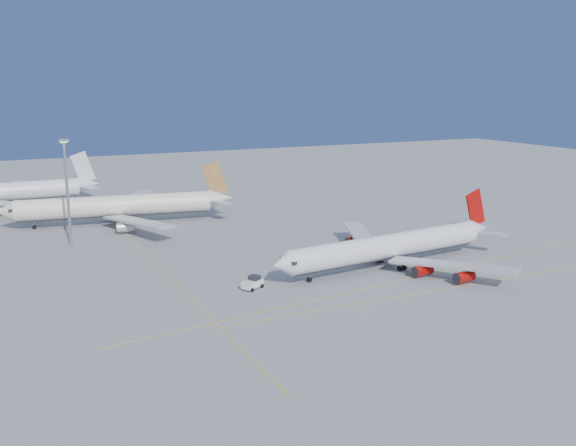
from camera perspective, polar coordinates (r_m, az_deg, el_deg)
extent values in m
plane|color=slate|center=(135.35, 8.04, -4.50)|extent=(500.00, 500.00, 0.00)
cube|color=#D8BF0C|center=(127.51, 13.42, -5.79)|extent=(90.00, 0.18, 0.02)
cube|color=#D8BF0C|center=(130.63, 9.50, -5.17)|extent=(118.86, 16.88, 0.02)
cube|color=#D8BF0C|center=(146.46, -11.91, -3.35)|extent=(0.18, 140.00, 0.02)
cylinder|color=white|center=(139.56, 8.88, -2.05)|extent=(49.97, 10.73, 5.15)
cone|color=white|center=(124.12, -0.53, -3.71)|extent=(4.55, 5.57, 5.15)
cone|color=white|center=(158.80, 16.54, -0.46)|extent=(6.73, 5.56, 4.89)
cube|color=black|center=(124.83, 0.13, -3.37)|extent=(1.96, 5.02, 0.62)
cube|color=#B7B7BC|center=(132.97, 14.41, -3.65)|extent=(17.68, 24.17, 0.49)
cube|color=#B7B7BC|center=(153.41, 6.61, -1.21)|extent=(12.91, 25.79, 0.49)
cube|color=#9C0A06|center=(156.83, 16.32, 1.25)|extent=(6.83, 1.17, 9.39)
cylinder|color=gray|center=(128.35, 1.92, -4.62)|extent=(0.21, 0.21, 2.04)
cylinder|color=black|center=(128.65, 1.92, -5.06)|extent=(1.04, 0.73, 0.98)
cylinder|color=gray|center=(138.32, 10.11, -3.56)|extent=(0.28, 0.28, 2.04)
cylinder|color=black|center=(138.60, 10.09, -3.96)|extent=(1.06, 0.90, 0.98)
cylinder|color=gray|center=(143.57, 8.16, -2.90)|extent=(0.28, 0.28, 2.04)
cylinder|color=black|center=(143.84, 8.15, -3.29)|extent=(1.06, 0.90, 0.98)
cylinder|color=#9C0A06|center=(134.05, 11.88, -4.13)|extent=(4.48, 2.69, 2.22)
cylinder|color=#9C0A06|center=(131.56, 15.40, -4.64)|extent=(4.48, 2.69, 2.22)
cylinder|color=#9C0A06|center=(148.13, 6.63, -2.37)|extent=(4.48, 2.69, 2.22)
cylinder|color=#9C0A06|center=(156.26, 5.94, -1.57)|extent=(4.48, 2.69, 2.22)
cylinder|color=silver|center=(186.27, -15.09, 1.49)|extent=(53.10, 13.63, 5.79)
cone|color=silver|center=(187.61, -23.85, 0.93)|extent=(5.39, 6.41, 5.79)
cone|color=silver|center=(189.44, -6.01, 2.22)|extent=(7.86, 6.50, 5.50)
cube|color=black|center=(187.27, -23.29, 1.15)|extent=(2.43, 5.68, 0.71)
cube|color=#B7B7BC|center=(171.16, -13.20, 0.11)|extent=(13.50, 28.71, 0.56)
cube|color=#B7B7BC|center=(202.45, -13.86, 1.94)|extent=(20.46, 26.39, 0.56)
cube|color=#AC7440|center=(188.26, -6.51, 3.89)|extent=(7.79, 1.62, 10.75)
cylinder|color=gray|center=(187.54, -21.65, 0.02)|extent=(0.24, 0.24, 2.34)
cylinder|color=black|center=(187.78, -21.62, -0.33)|extent=(1.21, 0.87, 1.12)
cylinder|color=gray|center=(182.94, -14.66, 0.20)|extent=(0.33, 0.33, 2.34)
cylinder|color=black|center=(183.18, -14.64, -0.16)|extent=(1.24, 1.07, 1.12)
cylinder|color=gray|center=(191.00, -14.78, 0.70)|extent=(0.33, 0.33, 2.34)
cylinder|color=black|center=(191.23, -14.76, 0.35)|extent=(1.24, 1.07, 1.12)
cylinder|color=#B7B7BC|center=(174.18, -14.20, -0.37)|extent=(5.20, 3.24, 2.54)
cylinder|color=#B7B7BC|center=(199.87, -14.62, 1.21)|extent=(5.20, 3.24, 2.54)
cone|color=white|center=(224.61, -17.29, 3.32)|extent=(7.37, 5.69, 5.47)
cube|color=#B7B7BC|center=(206.68, -23.16, 1.52)|extent=(17.62, 27.05, 0.57)
cube|color=#B7B7BC|center=(237.45, -23.79, 2.75)|extent=(16.24, 27.50, 0.57)
cube|color=silver|center=(223.57, -17.77, 4.73)|extent=(7.92, 0.70, 10.89)
cylinder|color=#B7B7BC|center=(209.57, -23.97, 1.04)|extent=(5.01, 2.72, 2.57)
cube|color=white|center=(124.56, -3.19, -5.41)|extent=(4.97, 4.12, 1.34)
cube|color=black|center=(124.76, -3.01, -4.90)|extent=(2.48, 2.52, 1.00)
cylinder|color=black|center=(122.90, -3.21, -5.96)|extent=(0.87, 0.72, 0.78)
cylinder|color=black|center=(124.29, -4.06, -5.76)|extent=(0.87, 0.72, 0.78)
cylinder|color=black|center=(125.24, -2.32, -5.60)|extent=(0.87, 0.72, 0.78)
cylinder|color=black|center=(126.60, -3.17, -5.41)|extent=(0.87, 0.72, 0.78)
cylinder|color=gray|center=(163.01, -19.00, 2.43)|extent=(0.71, 0.71, 25.52)
cube|color=gray|center=(161.43, -19.33, 6.96)|extent=(2.25, 2.25, 0.51)
cube|color=white|center=(161.47, -19.32, 6.82)|extent=(1.63, 1.63, 0.26)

